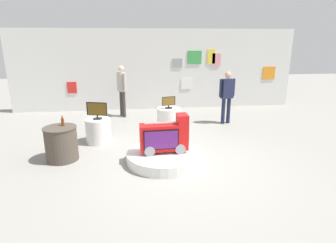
# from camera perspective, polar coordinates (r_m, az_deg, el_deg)

# --- Properties ---
(ground_plane) EXTENTS (30.00, 30.00, 0.00)m
(ground_plane) POSITION_cam_1_polar(r_m,az_deg,el_deg) (6.26, 1.74, -8.38)
(ground_plane) COLOR gray
(back_wall_display) EXTENTS (10.77, 0.13, 3.01)m
(back_wall_display) POSITION_cam_1_polar(r_m,az_deg,el_deg) (10.83, -2.32, 10.49)
(back_wall_display) COLOR silver
(back_wall_display) RESTS_ON ground
(main_display_pedestal) EXTENTS (1.65, 1.65, 0.23)m
(main_display_pedestal) POSITION_cam_1_polar(r_m,az_deg,el_deg) (6.26, -0.83, -7.23)
(main_display_pedestal) COLOR silver
(main_display_pedestal) RESTS_ON ground
(novelty_firetruck_tv) EXTENTS (1.05, 0.43, 0.85)m
(novelty_firetruck_tv) POSITION_cam_1_polar(r_m,az_deg,el_deg) (6.08, -0.64, -3.28)
(novelty_firetruck_tv) COLOR gray
(novelty_firetruck_tv) RESTS_ON main_display_pedestal
(display_pedestal_left_rear) EXTENTS (0.71, 0.71, 0.64)m
(display_pedestal_left_rear) POSITION_cam_1_polar(r_m,az_deg,el_deg) (8.46, 0.14, 0.61)
(display_pedestal_left_rear) COLOR silver
(display_pedestal_left_rear) RESTS_ON ground
(tv_on_left_rear) EXTENTS (0.41, 0.22, 0.36)m
(tv_on_left_rear) POSITION_cam_1_polar(r_m,az_deg,el_deg) (8.33, 0.14, 3.96)
(tv_on_left_rear) COLOR black
(tv_on_left_rear) RESTS_ON display_pedestal_left_rear
(display_pedestal_center_rear) EXTENTS (0.66, 0.66, 0.64)m
(display_pedestal_center_rear) POSITION_cam_1_polar(r_m,az_deg,el_deg) (7.56, -14.03, -1.83)
(display_pedestal_center_rear) COLOR silver
(display_pedestal_center_rear) RESTS_ON ground
(tv_on_center_rear) EXTENTS (0.53, 0.23, 0.44)m
(tv_on_center_rear) POSITION_cam_1_polar(r_m,az_deg,el_deg) (7.41, -14.32, 2.28)
(tv_on_center_rear) COLOR black
(tv_on_center_rear) RESTS_ON display_pedestal_center_rear
(side_table_round) EXTENTS (0.73, 0.73, 0.77)m
(side_table_round) POSITION_cam_1_polar(r_m,az_deg,el_deg) (6.69, -20.95, -4.19)
(side_table_round) COLOR #4C4238
(side_table_round) RESTS_ON ground
(bottle_on_side_table) EXTENTS (0.07, 0.07, 0.23)m
(bottle_on_side_table) POSITION_cam_1_polar(r_m,az_deg,el_deg) (6.65, -20.71, -0.04)
(bottle_on_side_table) COLOR brown
(bottle_on_side_table) RESTS_ON side_table_round
(shopper_browsing_near_truck) EXTENTS (0.54, 0.29, 1.67)m
(shopper_browsing_near_truck) POSITION_cam_1_polar(r_m,az_deg,el_deg) (9.07, 11.93, 5.60)
(shopper_browsing_near_truck) COLOR #1E233F
(shopper_browsing_near_truck) RESTS_ON ground
(shopper_browsing_rear) EXTENTS (0.34, 0.51, 1.77)m
(shopper_browsing_rear) POSITION_cam_1_polar(r_m,az_deg,el_deg) (9.83, -9.40, 6.94)
(shopper_browsing_rear) COLOR #38332D
(shopper_browsing_rear) RESTS_ON ground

